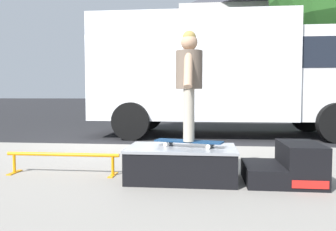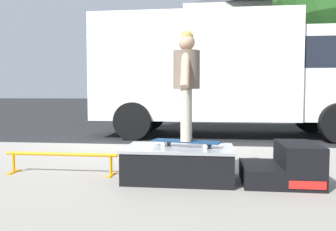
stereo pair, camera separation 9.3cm
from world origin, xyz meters
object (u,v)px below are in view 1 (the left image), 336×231
object	(u,v)px
skate_box	(182,162)
skater_kid	(189,76)
box_truck	(229,71)
skateboard	(189,142)
grind_rail	(63,158)
kicker_ramp	(289,166)

from	to	relation	value
skate_box	skater_kid	bearing A→B (deg)	21.18
skater_kid	box_truck	world-z (taller)	box_truck
skate_box	skateboard	world-z (taller)	skateboard
skate_box	box_truck	xyz separation A→B (m)	(0.87, 5.37, 1.38)
skateboard	grind_rail	bearing A→B (deg)	176.81
kicker_ramp	grind_rail	distance (m)	2.65
skateboard	box_truck	xyz separation A→B (m)	(0.79, 5.34, 1.15)
skateboard	kicker_ramp	bearing A→B (deg)	-1.63
skateboard	box_truck	bearing A→B (deg)	81.53
box_truck	kicker_ramp	bearing A→B (deg)	-86.70
skater_kid	skateboard	bearing A→B (deg)	146.31
skateboard	skater_kid	distance (m)	0.74
box_truck	skateboard	bearing A→B (deg)	-98.47
kicker_ramp	skater_kid	bearing A→B (deg)	178.37
skate_box	skater_kid	distance (m)	0.98
skate_box	kicker_ramp	xyz separation A→B (m)	(1.18, -0.00, -0.02)
skateboard	box_truck	world-z (taller)	box_truck
grind_rail	skateboard	bearing A→B (deg)	-3.19
skate_box	box_truck	size ratio (longest dim) A/B	0.18
grind_rail	box_truck	bearing A→B (deg)	66.02
grind_rail	skater_kid	world-z (taller)	skater_kid
kicker_ramp	grind_rail	xyz separation A→B (m)	(-2.64, 0.12, 0.01)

